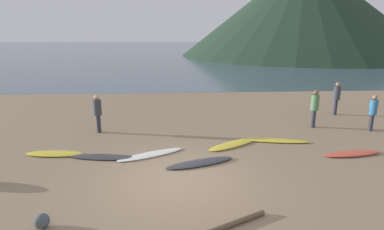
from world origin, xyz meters
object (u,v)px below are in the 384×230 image
at_px(surfboard_4, 233,144).
at_px(person_0, 315,105).
at_px(person_1, 373,110).
at_px(surfboard_3, 200,163).
at_px(driftwood_log, 228,225).
at_px(surfboard_2, 151,154).
at_px(person_3, 98,110).
at_px(surfboard_5, 274,140).
at_px(surfboard_1, 104,157).
at_px(surfboard_6, 352,154).
at_px(surfboard_0, 54,154).
at_px(beach_rock_near, 42,221).
at_px(person_2, 337,96).

relative_size(surfboard_4, person_0, 1.40).
bearing_deg(person_1, surfboard_3, 57.74).
xyz_separation_m(person_0, driftwood_log, (-4.99, -7.06, -0.92)).
height_order(surfboard_2, person_3, person_3).
bearing_deg(surfboard_3, person_3, 119.39).
relative_size(surfboard_5, person_3, 1.64).
relative_size(surfboard_1, person_0, 1.45).
distance_m(person_1, person_3, 11.47).
xyz_separation_m(surfboard_1, surfboard_6, (8.41, -0.23, 0.01)).
distance_m(surfboard_0, surfboard_4, 6.34).
bearing_deg(surfboard_3, surfboard_5, 13.42).
height_order(person_1, beach_rock_near, person_1).
bearing_deg(surfboard_4, person_1, -20.24).
relative_size(surfboard_5, person_2, 1.60).
distance_m(person_2, person_3, 11.50).
height_order(person_0, person_2, person_0).
xyz_separation_m(surfboard_4, driftwood_log, (-1.08, -5.03, 0.02)).
bearing_deg(driftwood_log, surfboard_6, 37.81).
xyz_separation_m(surfboard_2, person_1, (9.14, 2.20, 0.88)).
bearing_deg(person_0, surfboard_4, -3.70).
distance_m(person_3, driftwood_log, 8.13).
xyz_separation_m(surfboard_6, driftwood_log, (-4.95, -3.84, 0.01)).
xyz_separation_m(surfboard_2, surfboard_6, (6.88, -0.37, 0.02)).
distance_m(surfboard_0, surfboard_6, 10.20).
distance_m(surfboard_3, beach_rock_near, 4.84).
bearing_deg(person_0, beach_rock_near, 6.12).
relative_size(person_0, beach_rock_near, 5.05).
height_order(surfboard_3, driftwood_log, driftwood_log).
distance_m(surfboard_1, surfboard_4, 4.64).
bearing_deg(surfboard_0, beach_rock_near, -69.20).
distance_m(surfboard_3, person_1, 8.15).
distance_m(person_0, beach_rock_near, 11.31).
relative_size(surfboard_5, driftwood_log, 1.30).
relative_size(person_1, beach_rock_near, 4.70).
bearing_deg(driftwood_log, surfboard_4, 77.91).
xyz_separation_m(surfboard_6, person_0, (0.04, 3.22, 0.93)).
xyz_separation_m(surfboard_1, person_0, (8.45, 2.99, 0.95)).
xyz_separation_m(surfboard_1, driftwood_log, (3.46, -4.06, 0.03)).
bearing_deg(surfboard_5, surfboard_1, -157.80).
xyz_separation_m(surfboard_3, surfboard_5, (3.04, 1.94, -0.01)).
relative_size(surfboard_5, surfboard_6, 1.25).
height_order(surfboard_5, person_0, person_0).
bearing_deg(person_1, person_0, 19.45).
relative_size(surfboard_0, surfboard_5, 0.75).
bearing_deg(person_1, driftwood_log, 77.48).
bearing_deg(surfboard_1, person_2, 33.32).
bearing_deg(surfboard_0, person_2, 25.09).
bearing_deg(surfboard_5, person_2, 51.99).
relative_size(person_2, driftwood_log, 0.81).
height_order(surfboard_1, surfboard_6, surfboard_6).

